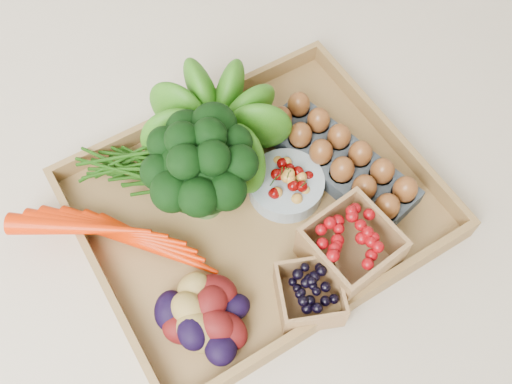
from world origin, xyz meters
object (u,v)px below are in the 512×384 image
broccoli (203,184)px  cherry_bowl (286,185)px  tray (256,207)px  egg_carton (338,162)px

broccoli → cherry_bowl: size_ratio=1.43×
tray → egg_carton: (0.16, -0.01, 0.02)m
broccoli → egg_carton: size_ratio=0.64×
tray → egg_carton: egg_carton is taller
egg_carton → broccoli: bearing=154.4°
broccoli → cherry_bowl: broccoli is taller
broccoli → egg_carton: (0.23, -0.05, -0.05)m
tray → broccoli: 0.11m
cherry_bowl → egg_carton: (0.10, -0.01, -0.00)m
broccoli → tray: bearing=-31.8°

